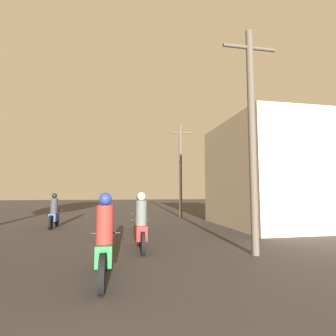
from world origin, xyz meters
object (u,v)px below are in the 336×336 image
motorcycle_white (139,218)px  motorcycle_blue (54,214)px  utility_pole_near (252,133)px  motorcycle_red (141,227)px  building_right_near (280,174)px  utility_pole_far (181,168)px  motorcycle_green (105,245)px

motorcycle_white → motorcycle_blue: motorcycle_blue is taller
utility_pole_near → motorcycle_red: bearing=158.5°
building_right_near → utility_pole_far: bearing=127.2°
motorcycle_red → building_right_near: bearing=36.1°
building_right_near → utility_pole_near: utility_pole_near is taller
motorcycle_blue → utility_pole_far: bearing=23.5°
motorcycle_green → motorcycle_red: 2.64m
motorcycle_blue → building_right_near: bearing=-12.1°
motorcycle_red → motorcycle_blue: 6.63m
motorcycle_green → utility_pole_far: bearing=66.4°
motorcycle_red → motorcycle_white: size_ratio=1.04×
motorcycle_blue → utility_pole_far: 8.56m
motorcycle_green → utility_pole_near: utility_pole_near is taller
building_right_near → utility_pole_far: 6.62m
motorcycle_red → utility_pole_far: bearing=76.3°
motorcycle_blue → motorcycle_red: bearing=-62.2°
motorcycle_green → utility_pole_near: (3.88, 1.31, 2.66)m
motorcycle_blue → motorcycle_green: bearing=-76.7°
utility_pole_near → motorcycle_blue: bearing=134.5°
motorcycle_blue → building_right_near: 11.34m
utility_pole_near → motorcycle_white: bearing=124.3°
motorcycle_white → utility_pole_near: bearing=-46.8°
utility_pole_near → utility_pole_far: utility_pole_near is taller
motorcycle_red → building_right_near: (7.47, 4.25, 1.93)m
motorcycle_green → motorcycle_white: 5.51m
utility_pole_far → motorcycle_white: bearing=-116.7°
utility_pole_near → utility_pole_far: bearing=87.2°
motorcycle_green → motorcycle_blue: size_ratio=1.11×
motorcycle_white → utility_pole_far: size_ratio=0.30×
motorcycle_green → utility_pole_near: size_ratio=0.33×
motorcycle_green → motorcycle_blue: motorcycle_green is taller
motorcycle_green → utility_pole_near: 4.89m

